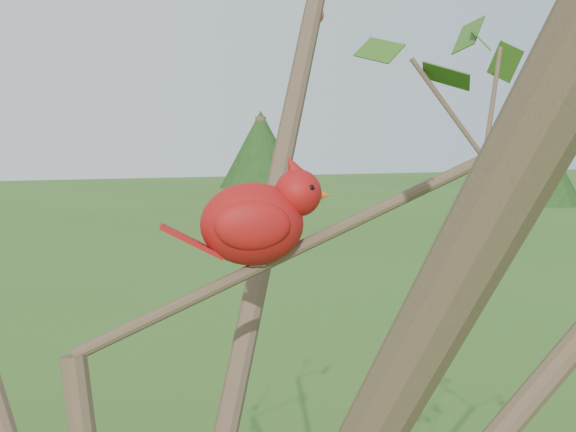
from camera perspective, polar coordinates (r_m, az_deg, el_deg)
name	(u,v)px	position (r m, az deg, el deg)	size (l,w,h in m)	color
crabapple_tree	(146,234)	(0.85, -11.14, -1.40)	(2.35, 2.05, 2.95)	#483227
cardinal	(258,219)	(0.99, -2.39, -0.27)	(0.24, 0.14, 0.17)	#B0130F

